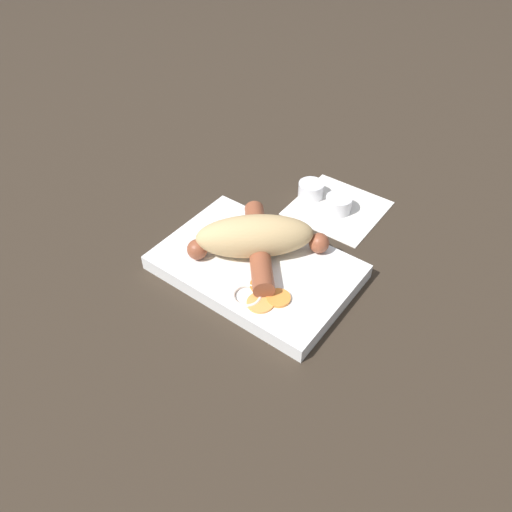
{
  "coord_description": "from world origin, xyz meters",
  "views": [
    {
      "loc": [
        0.3,
        -0.4,
        0.51
      ],
      "look_at": [
        0.0,
        0.0,
        0.03
      ],
      "focal_mm": 35.0,
      "sensor_mm": 36.0,
      "label": 1
    }
  ],
  "objects_px": {
    "condiment_cup_near": "(338,205)",
    "condiment_cup_far": "(311,191)",
    "bread_roll": "(255,236)",
    "sausage": "(259,246)",
    "food_tray": "(256,267)"
  },
  "relations": [
    {
      "from": "condiment_cup_near",
      "to": "condiment_cup_far",
      "type": "height_order",
      "value": "same"
    },
    {
      "from": "bread_roll",
      "to": "sausage",
      "type": "xyz_separation_m",
      "value": [
        0.01,
        -0.0,
        -0.01
      ]
    },
    {
      "from": "condiment_cup_near",
      "to": "condiment_cup_far",
      "type": "relative_size",
      "value": 1.0
    },
    {
      "from": "sausage",
      "to": "condiment_cup_near",
      "type": "relative_size",
      "value": 3.73
    },
    {
      "from": "food_tray",
      "to": "condiment_cup_far",
      "type": "relative_size",
      "value": 6.4
    },
    {
      "from": "bread_roll",
      "to": "condiment_cup_near",
      "type": "relative_size",
      "value": 3.91
    },
    {
      "from": "sausage",
      "to": "condiment_cup_near",
      "type": "bearing_deg",
      "value": 80.99
    },
    {
      "from": "sausage",
      "to": "condiment_cup_far",
      "type": "bearing_deg",
      "value": 98.71
    },
    {
      "from": "food_tray",
      "to": "condiment_cup_near",
      "type": "distance_m",
      "value": 0.19
    },
    {
      "from": "bread_roll",
      "to": "condiment_cup_near",
      "type": "height_order",
      "value": "bread_roll"
    },
    {
      "from": "food_tray",
      "to": "condiment_cup_far",
      "type": "bearing_deg",
      "value": 99.85
    },
    {
      "from": "condiment_cup_far",
      "to": "sausage",
      "type": "bearing_deg",
      "value": -81.29
    },
    {
      "from": "food_tray",
      "to": "condiment_cup_near",
      "type": "xyz_separation_m",
      "value": [
        0.02,
        0.19,
        0.0
      ]
    },
    {
      "from": "bread_roll",
      "to": "sausage",
      "type": "height_order",
      "value": "bread_roll"
    },
    {
      "from": "sausage",
      "to": "condiment_cup_far",
      "type": "height_order",
      "value": "sausage"
    }
  ]
}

